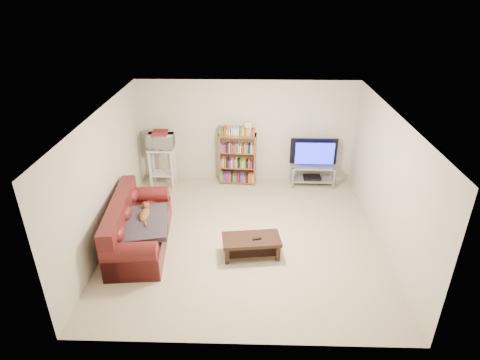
{
  "coord_description": "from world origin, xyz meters",
  "views": [
    {
      "loc": [
        0.08,
        -6.3,
        4.38
      ],
      "look_at": [
        -0.1,
        0.4,
        1.0
      ],
      "focal_mm": 30.0,
      "sensor_mm": 36.0,
      "label": 1
    }
  ],
  "objects_px": {
    "tv_stand": "(312,172)",
    "coffee_table": "(251,243)",
    "bookshelf": "(238,158)",
    "sofa": "(136,230)"
  },
  "relations": [
    {
      "from": "tv_stand",
      "to": "sofa",
      "type": "bearing_deg",
      "value": -144.24
    },
    {
      "from": "coffee_table",
      "to": "tv_stand",
      "type": "distance_m",
      "value": 3.11
    },
    {
      "from": "coffee_table",
      "to": "bookshelf",
      "type": "relative_size",
      "value": 0.85
    },
    {
      "from": "tv_stand",
      "to": "coffee_table",
      "type": "bearing_deg",
      "value": -116.82
    },
    {
      "from": "sofa",
      "to": "bookshelf",
      "type": "height_order",
      "value": "bookshelf"
    },
    {
      "from": "coffee_table",
      "to": "sofa",
      "type": "bearing_deg",
      "value": 165.29
    },
    {
      "from": "coffee_table",
      "to": "tv_stand",
      "type": "xyz_separation_m",
      "value": [
        1.42,
        2.76,
        0.09
      ]
    },
    {
      "from": "coffee_table",
      "to": "tv_stand",
      "type": "bearing_deg",
      "value": 55.32
    },
    {
      "from": "coffee_table",
      "to": "tv_stand",
      "type": "height_order",
      "value": "tv_stand"
    },
    {
      "from": "sofa",
      "to": "bookshelf",
      "type": "xyz_separation_m",
      "value": [
        1.76,
        2.54,
        0.32
      ]
    }
  ]
}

